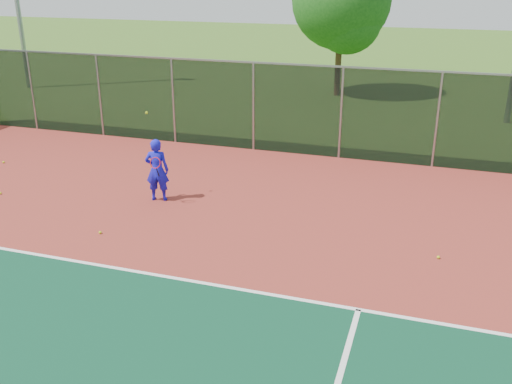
{
  "coord_description": "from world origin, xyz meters",
  "views": [
    {
      "loc": [
        2.98,
        -6.14,
        5.88
      ],
      "look_at": [
        -0.64,
        5.0,
        1.3
      ],
      "focal_mm": 40.0,
      "sensor_mm": 36.0,
      "label": 1
    }
  ],
  "objects": [
    {
      "name": "court_apron",
      "position": [
        0.0,
        2.0,
        0.01
      ],
      "size": [
        30.0,
        20.0,
        0.02
      ],
      "primitive_type": "cube",
      "color": "maroon",
      "rests_on": "ground"
    },
    {
      "name": "practice_ball_4",
      "position": [
        -10.25,
        8.04,
        0.06
      ],
      "size": [
        0.07,
        0.07,
        0.07
      ],
      "primitive_type": "sphere",
      "color": "#B6C917",
      "rests_on": "court_apron"
    },
    {
      "name": "practice_ball_1",
      "position": [
        -4.33,
        4.37,
        0.06
      ],
      "size": [
        0.07,
        0.07,
        0.07
      ],
      "primitive_type": "sphere",
      "color": "#B6C917",
      "rests_on": "court_apron"
    },
    {
      "name": "tree_back_left",
      "position": [
        -1.85,
        22.07,
        4.34
      ],
      "size": [
        4.71,
        4.71,
        6.92
      ],
      "color": "#3B2715",
      "rests_on": "ground"
    },
    {
      "name": "practice_ball_2",
      "position": [
        3.35,
        5.55,
        0.06
      ],
      "size": [
        0.07,
        0.07,
        0.07
      ],
      "primitive_type": "sphere",
      "color": "#B6C917",
      "rests_on": "court_apron"
    },
    {
      "name": "tennis_player",
      "position": [
        -3.99,
        6.75,
        0.88
      ],
      "size": [
        0.71,
        0.69,
        2.42
      ],
      "color": "#1515C6",
      "rests_on": "court_apron"
    },
    {
      "name": "practice_ball_3",
      "position": [
        -8.4,
        5.74,
        0.06
      ],
      "size": [
        0.07,
        0.07,
        0.07
      ],
      "primitive_type": "sphere",
      "color": "#B6C917",
      "rests_on": "court_apron"
    },
    {
      "name": "fence_back",
      "position": [
        0.0,
        12.0,
        1.56
      ],
      "size": [
        30.0,
        0.06,
        3.03
      ],
      "color": "black",
      "rests_on": "court_apron"
    }
  ]
}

